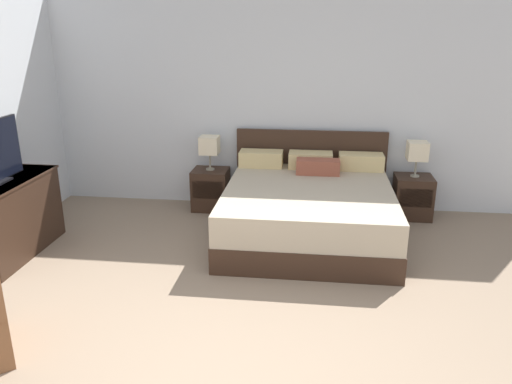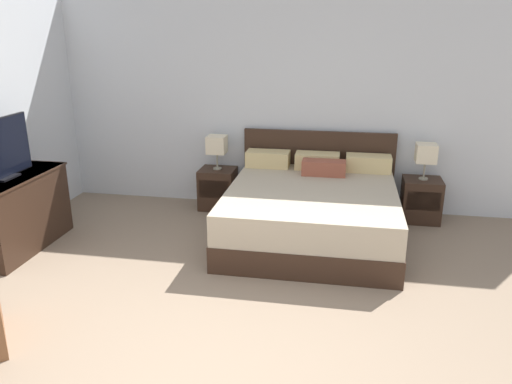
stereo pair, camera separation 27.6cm
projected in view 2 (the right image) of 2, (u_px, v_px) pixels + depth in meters
The scene contains 8 objects.
wall_back at pixel (286, 103), 6.44m from camera, with size 7.17×0.06×2.77m, color silver.
bed at pixel (312, 210), 5.70m from camera, with size 1.95×2.11×1.05m.
nightstand_left at pixel (218, 188), 6.66m from camera, with size 0.46×0.42×0.54m.
nightstand_right at pixel (421, 200), 6.22m from camera, with size 0.46×0.42×0.54m.
table_lamp_left at pixel (217, 145), 6.47m from camera, with size 0.24×0.24×0.45m.
table_lamp_right at pixel (426, 154), 6.03m from camera, with size 0.24×0.24×0.45m.
dresser at pixel (15, 212), 5.38m from camera, with size 0.56×1.30×0.82m.
tv at pixel (1, 150), 5.09m from camera, with size 0.18×0.88×0.63m.
Camera 2 is at (0.77, -2.52, 2.32)m, focal length 35.00 mm.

